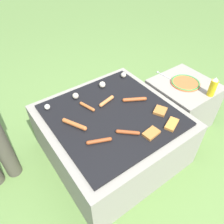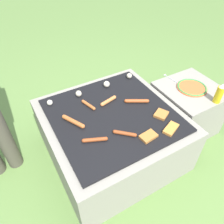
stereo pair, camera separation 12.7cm
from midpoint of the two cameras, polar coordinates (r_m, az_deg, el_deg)
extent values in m
plane|color=#608442|center=(1.97, 1.87, -10.31)|extent=(14.00, 14.00, 0.00)
cube|color=gray|center=(1.81, 2.03, -6.10)|extent=(0.99, 0.99, 0.44)
cube|color=black|center=(1.64, 2.22, -0.83)|extent=(0.87, 0.87, 0.02)
cube|color=gray|center=(2.16, 20.41, 0.79)|extent=(0.50, 0.51, 0.46)
cylinder|color=#4C473D|center=(1.76, -25.29, -4.60)|extent=(0.12, 0.12, 0.79)
cylinder|color=#93421E|center=(1.44, -1.98, -7.33)|extent=(0.15, 0.08, 0.03)
sphere|color=#93421E|center=(1.45, 0.93, -7.08)|extent=(0.03, 0.03, 0.03)
sphere|color=#93421E|center=(1.44, -4.91, -7.57)|extent=(0.03, 0.03, 0.03)
cylinder|color=#93421E|center=(1.49, 5.80, -5.67)|extent=(0.12, 0.12, 0.03)
sphere|color=#93421E|center=(1.49, 3.12, -5.24)|extent=(0.03, 0.03, 0.03)
sphere|color=#93421E|center=(1.49, 8.50, -6.09)|extent=(0.03, 0.03, 0.03)
cylinder|color=#A34C23|center=(1.75, 8.55, 2.80)|extent=(0.16, 0.11, 0.03)
sphere|color=#A34C23|center=(1.74, 5.78, 2.82)|extent=(0.03, 0.03, 0.03)
sphere|color=#A34C23|center=(1.76, 11.28, 2.77)|extent=(0.03, 0.03, 0.03)
cylinder|color=#B7602D|center=(1.57, -7.83, -2.52)|extent=(0.11, 0.17, 0.03)
sphere|color=#B7602D|center=(1.62, -10.22, -1.29)|extent=(0.03, 0.03, 0.03)
sphere|color=#B7602D|center=(1.53, -5.30, -3.82)|extent=(0.03, 0.03, 0.03)
cylinder|color=#B7602D|center=(1.70, -4.06, 1.80)|extent=(0.06, 0.13, 0.02)
sphere|color=#B7602D|center=(1.74, -5.50, 2.75)|extent=(0.02, 0.02, 0.02)
sphere|color=#B7602D|center=(1.66, -2.57, 0.82)|extent=(0.02, 0.02, 0.02)
cylinder|color=#C6753D|center=(1.73, 1.16, 2.88)|extent=(0.14, 0.06, 0.03)
sphere|color=#C6753D|center=(1.69, -0.45, 1.91)|extent=(0.03, 0.03, 0.03)
sphere|color=#C6753D|center=(1.77, 2.71, 3.82)|extent=(0.03, 0.03, 0.03)
cube|color=#B27033|center=(1.50, 11.91, -6.31)|extent=(0.12, 0.09, 0.02)
cube|color=#D18438|center=(1.59, 17.39, -4.25)|extent=(0.14, 0.11, 0.02)
cube|color=#B27033|center=(1.67, 14.87, -0.66)|extent=(0.13, 0.12, 0.02)
sphere|color=silver|center=(1.75, -13.97, 2.35)|extent=(0.04, 0.04, 0.04)
sphere|color=beige|center=(1.80, -6.72, 4.74)|extent=(0.05, 0.05, 0.05)
sphere|color=beige|center=(1.89, 0.51, 7.23)|extent=(0.05, 0.05, 0.05)
sphere|color=beige|center=(2.01, 6.37, 9.33)|extent=(0.05, 0.05, 0.05)
cylinder|color=orange|center=(2.02, 21.84, 5.85)|extent=(0.25, 0.25, 0.01)
torus|color=#338C3F|center=(2.02, 21.87, 5.96)|extent=(0.25, 0.25, 0.01)
cylinder|color=gold|center=(1.92, 27.88, 3.97)|extent=(0.06, 0.06, 0.14)
cone|color=white|center=(1.87, 28.71, 6.01)|extent=(0.05, 0.05, 0.03)
cylinder|color=silver|center=(2.07, 17.36, 7.92)|extent=(0.03, 0.20, 0.01)
cube|color=silver|center=(2.12, 15.30, 9.27)|extent=(0.02, 0.01, 0.01)
camera|label=1|loc=(0.06, -87.75, 2.05)|focal=35.00mm
camera|label=2|loc=(0.06, 92.25, -2.05)|focal=35.00mm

